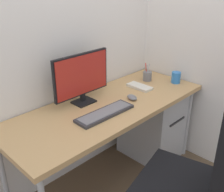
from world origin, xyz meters
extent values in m
plane|color=brown|center=(0.00, 0.00, 0.00)|extent=(8.00, 8.00, 0.00)
cube|color=white|center=(0.00, 0.36, 1.40)|extent=(3.06, 0.04, 2.80)
cube|color=white|center=(0.88, -0.20, 1.40)|extent=(0.04, 2.02, 2.80)
cube|color=tan|center=(0.00, 0.00, 0.72)|extent=(1.70, 0.65, 0.04)
cylinder|color=#B2B5BA|center=(0.79, -0.27, 0.35)|extent=(0.04, 0.04, 0.70)
cylinder|color=#B2B5BA|center=(-0.79, 0.27, 0.35)|extent=(0.04, 0.04, 0.70)
cylinder|color=#B2B5BA|center=(0.79, 0.27, 0.35)|extent=(0.04, 0.04, 0.70)
cube|color=black|center=(-0.09, -0.70, 0.44)|extent=(0.61, 0.58, 0.08)
cube|color=#B2B5BA|center=(0.59, -0.01, 0.32)|extent=(0.46, 0.52, 0.65)
cube|color=#262628|center=(0.59, -0.27, 0.45)|extent=(0.23, 0.01, 0.02)
cube|color=black|center=(-0.12, 0.16, 0.75)|extent=(0.16, 0.13, 0.01)
cube|color=black|center=(-0.12, 0.17, 0.79)|extent=(0.04, 0.02, 0.07)
cube|color=black|center=(-0.12, 0.17, 0.97)|extent=(0.50, 0.02, 0.32)
cube|color=#B2261E|center=(-0.12, 0.16, 0.97)|extent=(0.48, 0.01, 0.30)
cube|color=#333338|center=(-0.14, -0.10, 0.75)|extent=(0.47, 0.15, 0.02)
cube|color=slate|center=(-0.14, -0.10, 0.76)|extent=(0.43, 0.12, 0.00)
ellipsoid|color=slate|center=(0.19, -0.07, 0.76)|extent=(0.10, 0.12, 0.03)
cylinder|color=slate|center=(0.60, 0.10, 0.78)|extent=(0.08, 0.08, 0.09)
cylinder|color=#B2B5BA|center=(0.60, 0.10, 0.84)|extent=(0.02, 0.01, 0.12)
cylinder|color=#B2B5BA|center=(0.61, 0.10, 0.84)|extent=(0.02, 0.01, 0.12)
torus|color=purple|center=(0.60, 0.10, 0.79)|extent=(0.03, 0.04, 0.01)
cylinder|color=red|center=(0.60, 0.12, 0.84)|extent=(0.01, 0.02, 0.14)
cube|color=silver|center=(0.41, 0.04, 0.75)|extent=(0.10, 0.22, 0.02)
cylinder|color=#337FD8|center=(0.74, -0.12, 0.79)|extent=(0.08, 0.08, 0.10)
torus|color=#337FD8|center=(0.79, -0.12, 0.80)|extent=(0.05, 0.01, 0.05)
camera|label=1|loc=(-1.32, -1.32, 1.66)|focal=43.35mm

